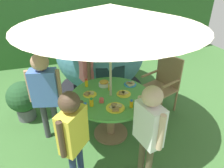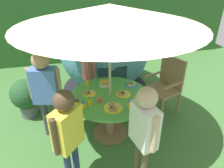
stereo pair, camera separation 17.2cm
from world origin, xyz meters
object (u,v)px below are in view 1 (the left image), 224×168
(potted_plant, at_px, (23,99))
(juice_bottle_far_right, at_px, (86,83))
(child_in_blue_shirt, at_px, (44,88))
(juice_bottle_center_back, at_px, (91,102))
(snack_bowl, at_px, (104,83))
(dome_tent, at_px, (100,51))
(wooden_chair, at_px, (164,81))
(juice_bottle_back_edge, at_px, (110,87))
(garden_table, at_px, (111,104))
(plate_center_front, at_px, (124,94))
(juice_bottle_near_left, at_px, (136,106))
(juice_bottle_mid_left, at_px, (85,107))
(plate_near_right, at_px, (90,94))
(plate_far_left, at_px, (115,108))
(juice_bottle_mid_right, at_px, (131,104))
(child_in_white_shirt, at_px, (149,124))
(cup_near, at_px, (101,100))
(plate_front_edge, at_px, (130,84))
(child_in_yellow_shirt, at_px, (73,130))
(patio_umbrella, at_px, (110,15))
(child_in_pink_shirt, at_px, (84,65))

(potted_plant, distance_m, juice_bottle_far_right, 1.22)
(potted_plant, distance_m, child_in_blue_shirt, 0.91)
(juice_bottle_center_back, bearing_deg, juice_bottle_far_right, 86.01)
(snack_bowl, bearing_deg, dome_tent, 78.12)
(wooden_chair, height_order, juice_bottle_back_edge, wooden_chair)
(garden_table, xyz_separation_m, plate_center_front, (0.19, -0.03, 0.18))
(snack_bowl, relative_size, plate_center_front, 0.81)
(garden_table, distance_m, snack_bowl, 0.37)
(potted_plant, bearing_deg, juice_bottle_near_left, -39.74)
(child_in_blue_shirt, relative_size, juice_bottle_mid_left, 13.93)
(plate_near_right, bearing_deg, plate_far_left, -59.63)
(snack_bowl, relative_size, plate_near_right, 0.86)
(child_in_blue_shirt, distance_m, plate_far_left, 1.06)
(plate_near_right, height_order, juice_bottle_far_right, juice_bottle_far_right)
(plate_near_right, bearing_deg, juice_bottle_near_left, -47.19)
(juice_bottle_near_left, height_order, juice_bottle_mid_right, juice_bottle_mid_right)
(snack_bowl, distance_m, plate_far_left, 0.65)
(child_in_white_shirt, relative_size, juice_bottle_back_edge, 10.82)
(juice_bottle_mid_left, distance_m, cup_near, 0.27)
(juice_bottle_mid_right, bearing_deg, cup_near, 146.18)
(dome_tent, distance_m, plate_center_front, 1.64)
(child_in_white_shirt, height_order, snack_bowl, child_in_white_shirt)
(garden_table, height_order, plate_front_edge, plate_front_edge)
(dome_tent, relative_size, child_in_yellow_shirt, 1.51)
(patio_umbrella, xyz_separation_m, cup_near, (-0.18, -0.14, -1.13))
(child_in_blue_shirt, height_order, cup_near, child_in_blue_shirt)
(plate_front_edge, relative_size, juice_bottle_back_edge, 1.64)
(juice_bottle_near_left, bearing_deg, cup_near, 141.90)
(plate_front_edge, bearing_deg, dome_tent, 95.89)
(wooden_chair, height_order, plate_center_front, wooden_chair)
(plate_near_right, bearing_deg, juice_bottle_mid_right, -45.57)
(dome_tent, bearing_deg, plate_center_front, -89.41)
(wooden_chair, relative_size, child_in_yellow_shirt, 0.79)
(patio_umbrella, bearing_deg, plate_center_front, -9.00)
(dome_tent, relative_size, juice_bottle_mid_left, 19.62)
(child_in_yellow_shirt, distance_m, juice_bottle_center_back, 0.64)
(snack_bowl, distance_m, juice_bottle_mid_right, 0.71)
(garden_table, bearing_deg, cup_near, -142.33)
(potted_plant, height_order, juice_bottle_mid_right, juice_bottle_mid_right)
(child_in_yellow_shirt, distance_m, child_in_white_shirt, 0.86)
(child_in_yellow_shirt, height_order, juice_bottle_back_edge, child_in_yellow_shirt)
(dome_tent, relative_size, child_in_white_shirt, 1.50)
(child_in_blue_shirt, xyz_separation_m, child_in_white_shirt, (1.11, -1.11, -0.05))
(wooden_chair, bearing_deg, potted_plant, -119.88)
(plate_front_edge, bearing_deg, juice_bottle_mid_right, -110.60)
(plate_center_front, height_order, juice_bottle_mid_right, juice_bottle_mid_right)
(child_in_blue_shirt, xyz_separation_m, juice_bottle_near_left, (1.15, -0.67, -0.12))
(child_in_white_shirt, distance_m, cup_near, 0.84)
(child_in_pink_shirt, height_order, juice_bottle_mid_left, child_in_pink_shirt)
(child_in_yellow_shirt, relative_size, plate_near_right, 6.56)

